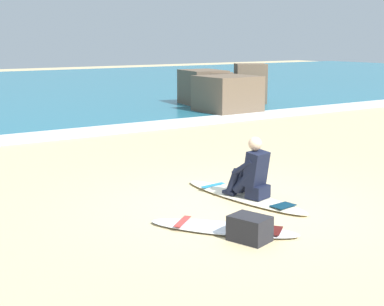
{
  "coord_description": "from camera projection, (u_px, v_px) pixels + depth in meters",
  "views": [
    {
      "loc": [
        -5.13,
        -6.45,
        2.5
      ],
      "look_at": [
        0.18,
        1.51,
        0.55
      ],
      "focal_mm": 53.27,
      "sensor_mm": 36.0,
      "label": 1
    }
  ],
  "objects": [
    {
      "name": "breaking_foam",
      "position": [
        59.0,
        135.0,
        14.57
      ],
      "size": [
        80.0,
        0.9,
        0.11
      ],
      "primitive_type": "cube",
      "color": "white",
      "rests_on": "ground"
    },
    {
      "name": "beach_bag",
      "position": [
        250.0,
        228.0,
        7.1
      ],
      "size": [
        0.48,
        0.56,
        0.32
      ],
      "primitive_type": "cube",
      "rotation": [
        0.0,
        0.0,
        0.3
      ],
      "color": "#232328",
      "rests_on": "ground"
    },
    {
      "name": "surfer_seated",
      "position": [
        252.0,
        174.0,
        8.76
      ],
      "size": [
        0.5,
        0.76,
        0.95
      ],
      "color": "black",
      "rests_on": "surfboard_main"
    },
    {
      "name": "rock_outcrop_distant",
      "position": [
        225.0,
        91.0,
        20.06
      ],
      "size": [
        3.82,
        3.89,
        1.55
      ],
      "color": "brown",
      "rests_on": "ground"
    },
    {
      "name": "surfboard_main",
      "position": [
        244.0,
        196.0,
        8.99
      ],
      "size": [
        0.81,
        2.6,
        0.08
      ],
      "color": "#EFE5C6",
      "rests_on": "ground"
    },
    {
      "name": "surfboard_spare_near",
      "position": [
        223.0,
        228.0,
        7.49
      ],
      "size": [
        1.66,
        1.9,
        0.08
      ],
      "color": "silver",
      "rests_on": "ground"
    },
    {
      "name": "ground_plane",
      "position": [
        238.0,
        207.0,
        8.55
      ],
      "size": [
        80.0,
        80.0,
        0.0
      ],
      "primitive_type": "plane",
      "color": "#CCB584"
    }
  ]
}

